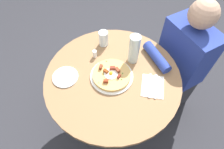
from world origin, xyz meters
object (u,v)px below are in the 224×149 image
(dining_table, at_px, (113,90))
(pizza_plate, at_px, (111,76))
(knife, at_px, (150,85))
(salt_shaker, at_px, (95,54))
(bread_plate, at_px, (65,77))
(water_bottle, at_px, (134,49))
(breakfast_pizza, at_px, (111,74))
(fork, at_px, (156,86))
(person_seated, at_px, (178,67))
(water_glass, at_px, (104,38))

(dining_table, height_order, pizza_plate, pizza_plate)
(dining_table, xyz_separation_m, knife, (0.18, 0.17, 0.18))
(dining_table, relative_size, salt_shaker, 15.63)
(pizza_plate, xyz_separation_m, bread_plate, (-0.14, -0.27, -0.00))
(dining_table, bearing_deg, water_bottle, 106.12)
(breakfast_pizza, relative_size, salt_shaker, 4.33)
(bread_plate, height_order, salt_shaker, salt_shaker)
(fork, distance_m, water_bottle, 0.28)
(person_seated, distance_m, knife, 0.52)
(dining_table, xyz_separation_m, pizza_plate, (-0.00, -0.01, 0.18))
(breakfast_pizza, bearing_deg, fork, 44.89)
(breakfast_pizza, distance_m, water_bottle, 0.22)
(breakfast_pizza, xyz_separation_m, knife, (0.19, 0.18, -0.02))
(breakfast_pizza, relative_size, water_bottle, 1.14)
(person_seated, bearing_deg, salt_shaker, -111.71)
(pizza_plate, distance_m, knife, 0.26)
(pizza_plate, relative_size, salt_shaker, 4.87)
(water_glass, bearing_deg, knife, 10.54)
(bread_plate, height_order, knife, bread_plate)
(pizza_plate, height_order, fork, pizza_plate)
(water_bottle, xyz_separation_m, salt_shaker, (-0.16, -0.22, -0.08))
(pizza_plate, height_order, bread_plate, pizza_plate)
(person_seated, bearing_deg, pizza_plate, -94.37)
(water_glass, bearing_deg, person_seated, 57.80)
(person_seated, bearing_deg, water_bottle, -103.13)
(fork, xyz_separation_m, water_bottle, (-0.26, -0.01, 0.10))
(pizza_plate, relative_size, bread_plate, 1.66)
(knife, bearing_deg, fork, -90.00)
(water_glass, bearing_deg, breakfast_pizza, -18.00)
(dining_table, relative_size, water_bottle, 4.11)
(water_glass, bearing_deg, water_bottle, 24.65)
(pizza_plate, distance_m, salt_shaker, 0.21)
(dining_table, xyz_separation_m, bread_plate, (-0.14, -0.28, 0.18))
(breakfast_pizza, relative_size, water_glass, 2.15)
(pizza_plate, relative_size, breakfast_pizza, 1.12)
(pizza_plate, relative_size, water_glass, 2.41)
(pizza_plate, bearing_deg, breakfast_pizza, -128.77)
(breakfast_pizza, height_order, salt_shaker, breakfast_pizza)
(dining_table, xyz_separation_m, breakfast_pizza, (-0.01, -0.01, 0.20))
(bread_plate, bearing_deg, salt_shaker, 105.19)
(fork, relative_size, knife, 1.00)
(person_seated, xyz_separation_m, bread_plate, (-0.19, -0.89, 0.24))
(person_seated, height_order, fork, person_seated)
(salt_shaker, bearing_deg, knife, 26.81)
(person_seated, height_order, water_bottle, person_seated)
(dining_table, distance_m, salt_shaker, 0.30)
(fork, bearing_deg, knife, 90.00)
(pizza_plate, bearing_deg, bread_plate, -117.15)
(bread_plate, bearing_deg, person_seated, 78.19)
(pizza_plate, bearing_deg, salt_shaker, -174.76)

